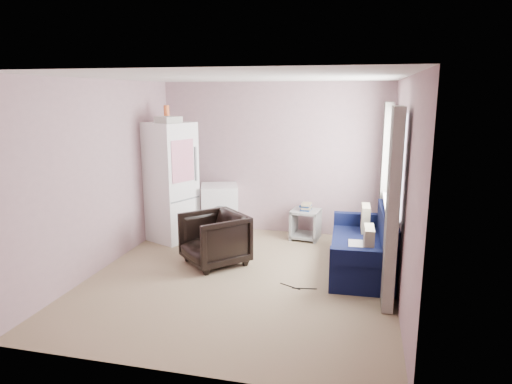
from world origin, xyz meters
TOP-DOWN VIEW (x-y plane):
  - room at (0.02, 0.01)m, footprint 3.84×4.24m
  - armchair at (-0.49, 0.39)m, footprint 1.05×1.05m
  - fridge at (-1.51, 1.28)m, footprint 0.85×0.85m
  - washing_machine at (-0.84, 1.72)m, footprint 0.75×0.75m
  - side_table at (0.59, 1.78)m, footprint 0.48×0.48m
  - sofa at (1.55, 0.64)m, footprint 0.87×1.81m
  - window_dressing at (1.78, 0.70)m, footprint 0.17×2.62m
  - floor_cables at (0.75, -0.15)m, footprint 0.46×0.15m

SIDE VIEW (x-z plane):
  - floor_cables at x=0.75m, z-range 0.00..0.01m
  - side_table at x=0.59m, z-range -0.02..0.58m
  - sofa at x=1.55m, z-range -0.11..0.69m
  - armchair at x=-0.49m, z-range 0.00..0.79m
  - washing_machine at x=-0.84m, z-range 0.02..0.85m
  - fridge at x=-1.51m, z-range -0.11..2.02m
  - window_dressing at x=1.78m, z-range 0.02..2.20m
  - room at x=0.02m, z-range -0.02..2.52m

